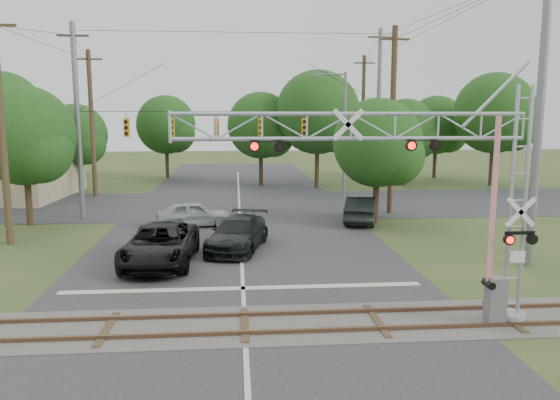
{
  "coord_description": "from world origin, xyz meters",
  "views": [
    {
      "loc": [
        -0.21,
        -13.43,
        6.23
      ],
      "look_at": [
        1.5,
        7.5,
        2.91
      ],
      "focal_mm": 35.0,
      "sensor_mm": 36.0,
      "label": 1
    }
  ],
  "objects": [
    {
      "name": "treeline",
      "position": [
        -0.96,
        33.06,
        5.66
      ],
      "size": [
        54.48,
        28.96,
        9.95
      ],
      "color": "#3C2B1B",
      "rests_on": "ground"
    },
    {
      "name": "utility_poles",
      "position": [
        3.22,
        23.5,
        6.02
      ],
      "size": [
        24.95,
        30.29,
        12.95
      ],
      "color": "#44321F",
      "rests_on": "ground"
    },
    {
      "name": "pickup_black",
      "position": [
        -3.39,
        9.13,
        0.83
      ],
      "size": [
        2.99,
        6.05,
        1.65
      ],
      "primitive_type": "imported",
      "rotation": [
        0.0,
        0.0,
        -0.04
      ],
      "color": "black",
      "rests_on": "ground"
    },
    {
      "name": "sedan_silver",
      "position": [
        -2.57,
        16.74,
        0.73
      ],
      "size": [
        4.51,
        2.46,
        1.45
      ],
      "primitive_type": "imported",
      "rotation": [
        0.0,
        0.0,
        1.75
      ],
      "color": "#9EA1A5",
      "rests_on": "ground"
    },
    {
      "name": "crossing_gantry",
      "position": [
        4.94,
        1.64,
        4.37
      ],
      "size": [
        10.51,
        0.9,
        7.07
      ],
      "color": "gray",
      "rests_on": "ground"
    },
    {
      "name": "traffic_signal_span",
      "position": [
        0.91,
        20.0,
        5.69
      ],
      "size": [
        19.34,
        0.36,
        11.5
      ],
      "color": "slate",
      "rests_on": "ground"
    },
    {
      "name": "road_cross",
      "position": [
        0.0,
        24.0,
        0.01
      ],
      "size": [
        90.0,
        12.0,
        0.02
      ],
      "primitive_type": "cube",
      "color": "#2A2B2D",
      "rests_on": "ground"
    },
    {
      "name": "car_dark",
      "position": [
        -0.15,
        11.31,
        0.76
      ],
      "size": [
        3.37,
        5.58,
        1.51
      ],
      "primitive_type": "imported",
      "rotation": [
        0.0,
        0.0,
        -0.26
      ],
      "color": "black",
      "rests_on": "ground"
    },
    {
      "name": "suv_dark",
      "position": [
        7.06,
        17.21,
        0.78
      ],
      "size": [
        3.0,
        5.01,
        1.56
      ],
      "primitive_type": "imported",
      "rotation": [
        0.0,
        0.0,
        2.84
      ],
      "color": "black",
      "rests_on": "ground"
    },
    {
      "name": "ground",
      "position": [
        0.0,
        0.0,
        0.0
      ],
      "size": [
        160.0,
        160.0,
        0.0
      ],
      "primitive_type": "plane",
      "color": "#314720",
      "rests_on": "ground"
    },
    {
      "name": "streetlight",
      "position": [
        7.49,
        25.77,
        5.15
      ],
      "size": [
        2.46,
        0.26,
        9.21
      ],
      "color": "slate",
      "rests_on": "ground"
    },
    {
      "name": "railroad_track",
      "position": [
        0.0,
        2.0,
        0.03
      ],
      "size": [
        90.0,
        3.2,
        0.17
      ],
      "color": "#47443E",
      "rests_on": "ground"
    },
    {
      "name": "road_main",
      "position": [
        0.0,
        10.0,
        0.01
      ],
      "size": [
        14.0,
        90.0,
        0.02
      ],
      "primitive_type": "cube",
      "color": "#2A2B2D",
      "rests_on": "ground"
    }
  ]
}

